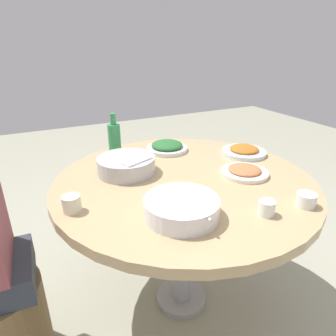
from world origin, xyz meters
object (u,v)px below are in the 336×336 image
(rice_bowl, at_px, (126,165))
(dish_tofu_braise, at_px, (245,171))
(dish_stirfry, at_px, (244,151))
(soup_bowl, at_px, (182,208))
(tea_cup_far, at_px, (72,204))
(stool_for_diner_left, at_px, (3,327))
(tea_cup_near, at_px, (267,208))
(dish_greens, at_px, (167,147))
(round_dining_table, at_px, (184,193))
(tea_cup_side, at_px, (306,200))
(green_bottle, at_px, (114,139))

(rice_bowl, xyz_separation_m, dish_tofu_braise, (0.27, 0.50, -0.03))
(dish_stirfry, bearing_deg, soup_bowl, -56.77)
(rice_bowl, distance_m, tea_cup_far, 0.39)
(dish_stirfry, distance_m, stool_for_diner_left, 1.44)
(tea_cup_near, distance_m, tea_cup_far, 0.72)
(soup_bowl, relative_size, dish_greens, 1.28)
(dish_stirfry, distance_m, dish_greens, 0.44)
(round_dining_table, height_order, tea_cup_side, tea_cup_side)
(soup_bowl, height_order, dish_tofu_braise, soup_bowl)
(round_dining_table, xyz_separation_m, dish_greens, (-0.37, 0.09, 0.10))
(tea_cup_side, bearing_deg, dish_greens, -165.41)
(dish_stirfry, relative_size, tea_cup_side, 3.22)
(tea_cup_far, distance_m, tea_cup_side, 0.90)
(round_dining_table, height_order, dish_tofu_braise, dish_tofu_braise)
(dish_stirfry, bearing_deg, stool_for_diner_left, -86.01)
(soup_bowl, xyz_separation_m, dish_stirfry, (-0.41, 0.63, -0.01))
(rice_bowl, xyz_separation_m, tea_cup_side, (0.61, 0.52, -0.02))
(soup_bowl, xyz_separation_m, tea_cup_near, (0.13, 0.29, -0.00))
(dish_greens, xyz_separation_m, dish_tofu_braise, (0.46, 0.19, -0.01))
(tea_cup_far, xyz_separation_m, tea_cup_side, (0.36, 0.82, -0.01))
(stool_for_diner_left, bearing_deg, green_bottle, 121.08)
(rice_bowl, relative_size, dish_tofu_braise, 1.23)
(tea_cup_side, bearing_deg, green_bottle, -150.14)
(rice_bowl, height_order, dish_greens, rice_bowl)
(tea_cup_near, relative_size, stool_for_diner_left, 0.14)
(dish_stirfry, distance_m, tea_cup_side, 0.58)
(soup_bowl, bearing_deg, tea_cup_near, 65.71)
(dish_greens, distance_m, tea_cup_near, 0.78)
(tea_cup_near, relative_size, tea_cup_far, 0.86)
(round_dining_table, distance_m, green_bottle, 0.51)
(round_dining_table, bearing_deg, green_bottle, -155.81)
(tea_cup_side, bearing_deg, rice_bowl, -139.32)
(rice_bowl, bearing_deg, dish_stirfry, 85.84)
(tea_cup_far, height_order, stool_for_diner_left, tea_cup_far)
(tea_cup_far, bearing_deg, stool_for_diner_left, -106.98)
(dish_greens, distance_m, tea_cup_side, 0.83)
(dish_greens, relative_size, green_bottle, 1.00)
(dish_stirfry, height_order, tea_cup_near, tea_cup_near)
(round_dining_table, height_order, soup_bowl, soup_bowl)
(rice_bowl, distance_m, dish_stirfry, 0.68)
(dish_stirfry, bearing_deg, dish_greens, -123.74)
(tea_cup_far, bearing_deg, tea_cup_side, 66.35)
(round_dining_table, bearing_deg, tea_cup_near, 15.99)
(green_bottle, bearing_deg, tea_cup_far, -32.51)
(soup_bowl, bearing_deg, dish_tofu_braise, 112.98)
(dish_tofu_braise, distance_m, green_bottle, 0.72)
(tea_cup_side, bearing_deg, tea_cup_near, -95.82)
(dish_tofu_braise, xyz_separation_m, tea_cup_near, (0.32, -0.16, 0.01))
(rice_bowl, distance_m, stool_for_diner_left, 0.89)
(dish_tofu_braise, relative_size, tea_cup_far, 3.24)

